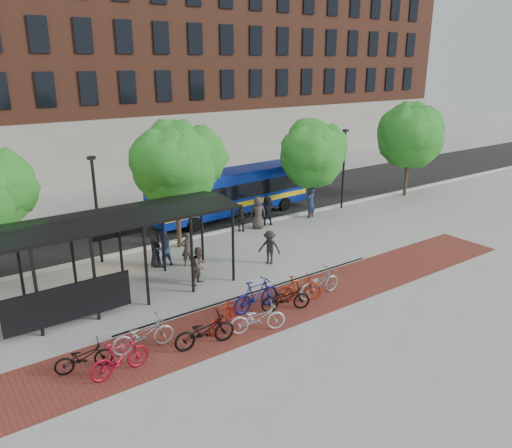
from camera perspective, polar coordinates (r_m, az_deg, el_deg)
ground at (r=25.09m, az=0.87°, el=-3.36°), size 160.00×160.00×0.00m
asphalt_street at (r=31.53m, az=-7.77°, el=1.02°), size 160.00×8.00×0.01m
curb at (r=28.20m, az=-3.95°, el=-0.81°), size 160.00×0.25×0.12m
brick_strip at (r=20.38m, az=4.71°, el=-8.74°), size 24.00×3.00×0.01m
bike_rack_rail at (r=20.29m, az=0.21°, el=-8.80°), size 12.00×0.05×0.95m
building_brick at (r=50.76m, az=-7.85°, el=18.89°), size 55.00×14.00×20.00m
bus_shelter at (r=20.16m, az=-17.21°, el=-0.60°), size 10.60×3.07×3.60m
tree_b at (r=25.15m, az=-9.05°, el=7.06°), size 5.15×4.20×6.47m
tree_c at (r=30.24m, az=6.51°, el=8.24°), size 4.66×3.80×5.92m
tree_d at (r=36.76m, az=17.25°, el=9.96°), size 5.39×4.40×6.55m
lamp_post_left at (r=24.29m, az=-17.77°, el=1.86°), size 0.35×0.20×5.12m
lamp_post_right at (r=32.64m, az=9.98°, el=6.47°), size 0.35×0.20×5.12m
bus at (r=30.67m, az=-2.86°, el=3.87°), size 10.74×2.99×2.87m
bike_0 at (r=16.85m, az=-19.09°, el=-14.17°), size 1.86×0.92×0.93m
bike_1 at (r=16.28m, az=-15.31°, el=-14.50°), size 2.00×0.73×1.18m
bike_2 at (r=17.34m, az=-12.80°, el=-12.24°), size 2.18×0.93×1.12m
bike_4 at (r=17.22m, az=-5.91°, el=-12.05°), size 2.23×1.03×1.13m
bike_5 at (r=18.13m, az=-3.85°, el=-10.56°), size 1.73×1.07×1.00m
bike_6 at (r=17.96m, az=0.19°, el=-10.68°), size 2.16×1.36×1.07m
bike_7 at (r=19.36m, az=0.02°, el=-8.12°), size 2.12×0.66×1.26m
bike_8 at (r=19.41m, az=3.41°, el=-8.47°), size 2.06×1.33×1.02m
bike_9 at (r=20.10m, az=4.96°, el=-7.34°), size 1.96×1.19×1.14m
bike_10 at (r=20.69m, az=7.22°, el=-6.71°), size 2.11×0.76×1.10m
pedestrian_0 at (r=23.74m, az=-11.44°, el=-3.01°), size 0.85×0.91×1.56m
pedestrian_1 at (r=23.54m, az=-7.84°, el=-2.86°), size 0.69×0.55×1.66m
pedestrian_2 at (r=23.62m, az=-10.56°, el=-2.79°), size 0.94×0.77×1.77m
pedestrian_4 at (r=28.14m, az=-1.76°, el=0.74°), size 0.99×0.76×1.57m
pedestrian_5 at (r=29.14m, az=1.31°, el=1.56°), size 1.72×0.98×1.76m
pedestrian_6 at (r=28.50m, az=0.23°, el=1.29°), size 1.08×0.93×1.87m
pedestrian_7 at (r=30.69m, az=6.27°, el=2.45°), size 0.79×0.62×1.91m
pedestrian_8 at (r=21.60m, az=-6.48°, el=-4.75°), size 1.01×0.92×1.67m
pedestrian_9 at (r=23.57m, az=1.56°, el=-2.68°), size 1.14×1.21×1.64m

